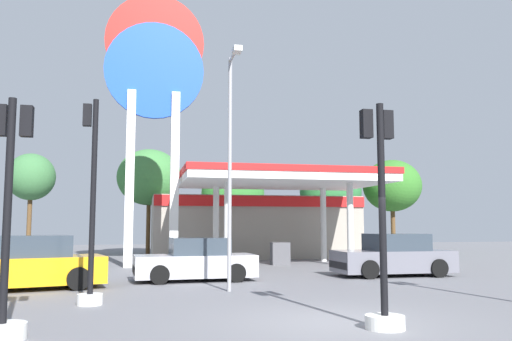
{
  "coord_description": "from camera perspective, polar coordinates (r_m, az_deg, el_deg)",
  "views": [
    {
      "loc": [
        -3.92,
        -10.5,
        1.97
      ],
      "look_at": [
        1.02,
        12.49,
        4.39
      ],
      "focal_mm": 37.17,
      "sensor_mm": 36.0,
      "label": 1
    }
  ],
  "objects": [
    {
      "name": "ground_plane",
      "position": [
        11.38,
        8.52,
        -15.77
      ],
      "size": [
        90.0,
        90.0,
        0.0
      ],
      "primitive_type": "plane",
      "color": "slate",
      "rests_on": "ground"
    },
    {
      "name": "gas_station",
      "position": [
        32.6,
        -0.17,
        -5.55
      ],
      "size": [
        12.29,
        14.05,
        4.62
      ],
      "color": "gray",
      "rests_on": "ground"
    },
    {
      "name": "car_2",
      "position": [
        19.16,
        -6.51,
        -9.67
      ],
      "size": [
        4.33,
        2.13,
        1.51
      ],
      "color": "black",
      "rests_on": "ground"
    },
    {
      "name": "car_0",
      "position": [
        21.51,
        14.56,
        -8.97
      ],
      "size": [
        4.57,
        2.13,
        1.63
      ],
      "color": "black",
      "rests_on": "ground"
    },
    {
      "name": "tree_2",
      "position": [
        36.45,
        -11.42,
        -0.74
      ],
      "size": [
        4.29,
        4.29,
        7.06
      ],
      "color": "brown",
      "rests_on": "ground"
    },
    {
      "name": "traffic_signal_1",
      "position": [
        13.96,
        -17.35,
        -6.05
      ],
      "size": [
        0.64,
        0.67,
        5.17
      ],
      "color": "silver",
      "rests_on": "ground"
    },
    {
      "name": "tree_3",
      "position": [
        35.55,
        -2.5,
        -2.41
      ],
      "size": [
        4.21,
        4.21,
        6.14
      ],
      "color": "brown",
      "rests_on": "ground"
    },
    {
      "name": "tree_1",
      "position": [
        36.34,
        -23.05,
        -0.69
      ],
      "size": [
        2.97,
        2.97,
        6.47
      ],
      "color": "brown",
      "rests_on": "ground"
    },
    {
      "name": "traffic_signal_3",
      "position": [
        10.61,
        13.4,
        -7.64
      ],
      "size": [
        0.75,
        0.75,
        4.35
      ],
      "color": "silver",
      "rests_on": "ground"
    },
    {
      "name": "tree_4",
      "position": [
        39.56,
        8.02,
        -2.33
      ],
      "size": [
        4.54,
        4.54,
        6.29
      ],
      "color": "brown",
      "rests_on": "ground"
    },
    {
      "name": "station_pole_sign",
      "position": [
        26.47,
        -10.9,
        8.72
      ],
      "size": [
        4.78,
        0.56,
        13.29
      ],
      "color": "white",
      "rests_on": "ground"
    },
    {
      "name": "tree_5",
      "position": [
        41.8,
        14.43,
        -1.61
      ],
      "size": [
        4.42,
        4.42,
        6.92
      ],
      "color": "brown",
      "rests_on": "ground"
    },
    {
      "name": "car_1",
      "position": [
        17.92,
        -23.45,
        -9.31
      ],
      "size": [
        4.93,
        3.03,
        1.65
      ],
      "color": "black",
      "rests_on": "ground"
    },
    {
      "name": "corner_streetlamp",
      "position": [
        15.99,
        -2.71,
        2.44
      ],
      "size": [
        0.24,
        1.48,
        7.14
      ],
      "color": "gray",
      "rests_on": "ground"
    },
    {
      "name": "traffic_signal_0",
      "position": [
        10.36,
        -25.34,
        -8.55
      ],
      "size": [
        0.82,
        0.82,
        4.24
      ],
      "color": "silver",
      "rests_on": "ground"
    }
  ]
}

